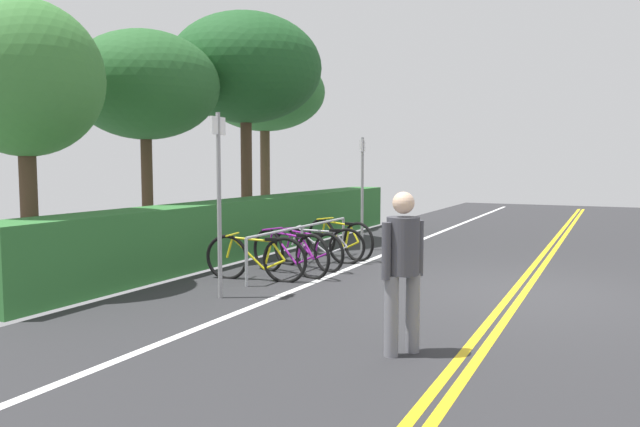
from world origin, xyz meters
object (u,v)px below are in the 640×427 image
(bicycle_1, at_px, (290,253))
(bicycle_2, at_px, (307,249))
(bicycle_0, at_px, (256,258))
(tree_far_right, at_px, (245,69))
(tree_near_left, at_px, (24,79))
(tree_extra, at_px, (265,93))
(pedestrian, at_px, (403,262))
(bicycle_4, at_px, (340,239))
(bike_rack, at_px, (302,236))
(tree_mid, at_px, (145,86))
(sign_post_near, at_px, (219,189))
(sign_post_far, at_px, (362,183))
(bicycle_3, at_px, (319,245))

(bicycle_1, bearing_deg, bicycle_2, 1.10)
(bicycle_0, distance_m, bicycle_1, 0.72)
(bicycle_2, bearing_deg, tree_far_right, 48.84)
(tree_near_left, bearing_deg, bicycle_2, -40.89)
(bicycle_0, height_order, tree_extra, tree_extra)
(pedestrian, distance_m, tree_extra, 11.86)
(bicycle_4, bearing_deg, bike_rack, 174.42)
(tree_mid, relative_size, tree_extra, 0.90)
(bicycle_0, height_order, bicycle_1, bicycle_1)
(bicycle_2, xyz_separation_m, tree_mid, (-0.19, 3.48, 3.03))
(sign_post_near, xyz_separation_m, tree_mid, (2.44, 3.48, 1.85))
(bicycle_4, relative_size, tree_extra, 0.34)
(bicycle_0, relative_size, bicycle_2, 1.03)
(tree_near_left, xyz_separation_m, tree_mid, (3.16, 0.58, 0.29))
(bike_rack, relative_size, pedestrian, 2.29)
(sign_post_near, relative_size, tree_far_right, 0.48)
(bicycle_1, xyz_separation_m, bicycle_2, (0.67, 0.01, -0.03))
(sign_post_far, bearing_deg, tree_extra, 56.32)
(bicycle_3, relative_size, tree_extra, 0.35)
(bike_rack, bearing_deg, tree_near_left, 139.92)
(bicycle_3, relative_size, sign_post_near, 0.66)
(bicycle_3, bearing_deg, tree_near_left, 144.34)
(sign_post_far, height_order, tree_mid, tree_mid)
(bicycle_1, distance_m, tree_far_right, 5.72)
(pedestrian, relative_size, sign_post_far, 0.66)
(bicycle_1, height_order, sign_post_far, sign_post_far)
(sign_post_near, relative_size, sign_post_far, 1.06)
(bike_rack, distance_m, pedestrian, 4.99)
(bicycle_0, xyz_separation_m, tree_far_right, (3.93, 2.71, 3.68))
(bicycle_0, height_order, bicycle_2, bicycle_0)
(pedestrian, relative_size, tree_mid, 0.36)
(tree_extra, bearing_deg, tree_near_left, -172.46)
(bicycle_2, distance_m, bicycle_3, 0.61)
(pedestrian, height_order, tree_extra, tree_extra)
(bicycle_0, relative_size, bicycle_3, 1.02)
(tree_extra, bearing_deg, tree_far_right, -157.52)
(tree_mid, bearing_deg, tree_near_left, -169.51)
(tree_mid, bearing_deg, bicycle_4, -66.81)
(bicycle_3, distance_m, tree_extra, 6.99)
(bicycle_0, height_order, sign_post_near, sign_post_near)
(tree_far_right, bearing_deg, bike_rack, -132.34)
(bicycle_4, bearing_deg, bicycle_3, 172.46)
(bicycle_1, xyz_separation_m, sign_post_near, (-1.97, 0.01, 1.15))
(bicycle_2, relative_size, pedestrian, 1.05)
(bike_rack, height_order, pedestrian, pedestrian)
(bicycle_2, height_order, bicycle_4, bicycle_4)
(bicycle_4, relative_size, sign_post_far, 0.70)
(bicycle_0, height_order, bicycle_4, bicycle_4)
(bicycle_4, relative_size, tree_mid, 0.38)
(sign_post_near, xyz_separation_m, tree_far_right, (5.21, 2.95, 2.52))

